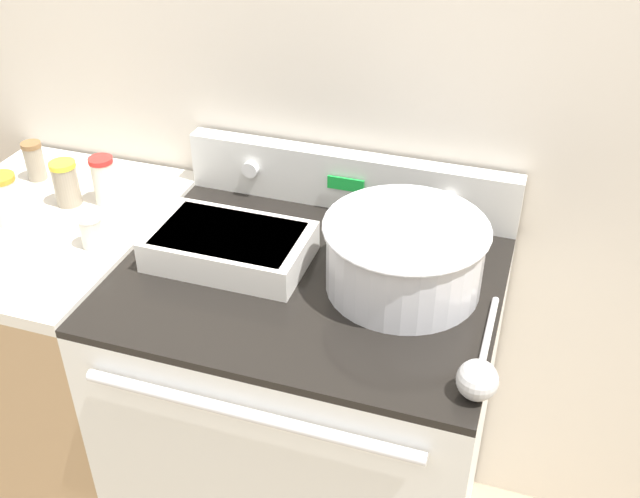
# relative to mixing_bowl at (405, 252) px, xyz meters

# --- Properties ---
(kitchen_wall) EXTENTS (8.00, 0.05, 2.50)m
(kitchen_wall) POSITION_rel_mixing_bowl_xyz_m (-0.20, 0.34, 0.25)
(kitchen_wall) COLOR beige
(kitchen_wall) RESTS_ON ground_plane
(stove_range) EXTENTS (0.81, 0.69, 0.92)m
(stove_range) POSITION_rel_mixing_bowl_xyz_m (-0.20, -0.02, -0.54)
(stove_range) COLOR silver
(stove_range) RESTS_ON ground_plane
(control_panel) EXTENTS (0.81, 0.07, 0.14)m
(control_panel) POSITION_rel_mixing_bowl_xyz_m (-0.20, 0.28, -0.01)
(control_panel) COLOR silver
(control_panel) RESTS_ON stove_range
(side_counter) EXTENTS (0.54, 0.66, 0.93)m
(side_counter) POSITION_rel_mixing_bowl_xyz_m (-0.88, -0.02, -0.54)
(side_counter) COLOR tan
(side_counter) RESTS_ON ground_plane
(mixing_bowl) EXTENTS (0.34, 0.34, 0.15)m
(mixing_bowl) POSITION_rel_mixing_bowl_xyz_m (0.00, 0.00, 0.00)
(mixing_bowl) COLOR silver
(mixing_bowl) RESTS_ON stove_range
(casserole_dish) EXTENTS (0.34, 0.21, 0.07)m
(casserole_dish) POSITION_rel_mixing_bowl_xyz_m (-0.38, -0.02, -0.05)
(casserole_dish) COLOR silver
(casserole_dish) RESTS_ON stove_range
(ladle) EXTENTS (0.07, 0.31, 0.07)m
(ladle) POSITION_rel_mixing_bowl_xyz_m (0.19, -0.25, -0.05)
(ladle) COLOR #B7B7B7
(ladle) RESTS_ON stove_range
(spice_jar_white_cap) EXTENTS (0.05, 0.05, 0.08)m
(spice_jar_white_cap) POSITION_rel_mixing_bowl_xyz_m (-0.68, -0.08, -0.03)
(spice_jar_white_cap) COLOR beige
(spice_jar_white_cap) RESTS_ON side_counter
(spice_jar_red_cap) EXTENTS (0.06, 0.06, 0.12)m
(spice_jar_red_cap) POSITION_rel_mixing_bowl_xyz_m (-0.76, 0.10, -0.01)
(spice_jar_red_cap) COLOR beige
(spice_jar_red_cap) RESTS_ON side_counter
(spice_jar_yellow_cap) EXTENTS (0.06, 0.06, 0.11)m
(spice_jar_yellow_cap) POSITION_rel_mixing_bowl_xyz_m (-0.84, 0.06, -0.02)
(spice_jar_yellow_cap) COLOR gray
(spice_jar_yellow_cap) RESTS_ON side_counter
(spice_jar_orange_cap) EXTENTS (0.07, 0.07, 0.12)m
(spice_jar_orange_cap) POSITION_rel_mixing_bowl_xyz_m (-0.93, -0.06, -0.01)
(spice_jar_orange_cap) COLOR beige
(spice_jar_orange_cap) RESTS_ON side_counter
(spice_jar_brown_cap) EXTENTS (0.05, 0.05, 0.10)m
(spice_jar_brown_cap) POSITION_rel_mixing_bowl_xyz_m (-0.99, 0.14, -0.02)
(spice_jar_brown_cap) COLOR gray
(spice_jar_brown_cap) RESTS_ON side_counter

